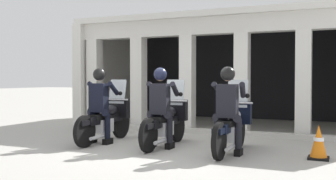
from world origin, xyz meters
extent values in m
plane|color=#A8A59E|center=(0.00, 3.00, 0.00)|extent=(80.00, 80.00, 0.00)
cube|color=black|center=(0.23, 6.47, 1.47)|extent=(8.32, 0.24, 2.95)
cube|color=silver|center=(0.23, 2.65, 2.73)|extent=(8.32, 0.36, 0.44)
cube|color=silver|center=(0.23, 4.49, 3.03)|extent=(8.32, 4.36, 0.16)
cube|color=silver|center=(-3.84, 4.49, 1.47)|extent=(0.30, 4.36, 2.95)
cube|color=silver|center=(-3.44, 2.65, 1.25)|extent=(0.35, 0.36, 2.51)
cube|color=silver|center=(-1.97, 2.65, 1.25)|extent=(0.35, 0.36, 2.51)
cube|color=silver|center=(-0.51, 2.65, 1.25)|extent=(0.35, 0.36, 2.51)
cube|color=silver|center=(0.96, 2.65, 1.25)|extent=(0.35, 0.36, 2.51)
cube|color=silver|center=(2.42, 2.65, 1.25)|extent=(0.35, 0.36, 2.51)
cube|color=#B7B5AD|center=(0.23, 2.15, 0.06)|extent=(7.92, 0.24, 0.12)
cylinder|color=black|center=(-1.39, 0.69, 0.32)|extent=(0.09, 0.64, 0.64)
cylinder|color=black|center=(-1.39, -0.71, 0.32)|extent=(0.09, 0.64, 0.64)
cube|color=black|center=(-1.39, 0.69, 0.53)|extent=(0.14, 0.44, 0.08)
cube|color=silver|center=(-1.39, -0.06, 0.37)|extent=(0.28, 0.44, 0.28)
cube|color=black|center=(-1.39, -0.01, 0.50)|extent=(0.18, 1.24, 0.16)
ellipsoid|color=black|center=(-1.39, 0.21, 0.68)|extent=(0.26, 0.48, 0.22)
cube|color=black|center=(-1.39, -0.19, 0.57)|extent=(0.24, 0.52, 0.10)
cube|color=black|center=(-1.39, -0.65, 0.50)|extent=(0.16, 0.48, 0.10)
cylinder|color=silver|center=(-1.39, 0.63, 0.56)|extent=(0.05, 0.24, 0.53)
cube|color=black|center=(-1.39, 0.57, 0.70)|extent=(0.52, 0.16, 0.44)
sphere|color=silver|center=(-1.39, 0.67, 0.72)|extent=(0.18, 0.18, 0.18)
cube|color=silver|center=(-1.39, 0.55, 1.07)|extent=(0.40, 0.14, 0.54)
cylinder|color=silver|center=(-1.39, 0.47, 0.90)|extent=(0.62, 0.04, 0.04)
cylinder|color=silver|center=(-1.27, -0.41, 0.18)|extent=(0.07, 0.55, 0.07)
cube|color=black|center=(-1.39, -0.21, 0.97)|extent=(0.36, 0.22, 0.60)
cube|color=#591414|center=(-1.39, -0.09, 0.99)|extent=(0.05, 0.02, 0.32)
sphere|color=tan|center=(-1.39, -0.19, 1.43)|extent=(0.21, 0.21, 0.21)
sphere|color=black|center=(-1.39, -0.19, 1.46)|extent=(0.26, 0.26, 0.26)
cylinder|color=black|center=(-1.25, -0.19, 0.66)|extent=(0.26, 0.29, 0.17)
cylinder|color=black|center=(-1.19, -0.19, 0.39)|extent=(0.12, 0.12, 0.53)
cube|color=black|center=(-1.19, -0.18, 0.06)|extent=(0.11, 0.26, 0.12)
cylinder|color=black|center=(-1.53, -0.19, 0.66)|extent=(0.26, 0.29, 0.17)
cylinder|color=black|center=(-1.59, -0.19, 0.39)|extent=(0.12, 0.12, 0.53)
cube|color=black|center=(-1.59, -0.18, 0.06)|extent=(0.11, 0.26, 0.12)
cylinder|color=black|center=(-1.17, 0.02, 1.16)|extent=(0.19, 0.48, 0.31)
sphere|color=black|center=(-1.13, 0.23, 1.05)|extent=(0.09, 0.09, 0.09)
cylinder|color=black|center=(-1.61, 0.02, 1.16)|extent=(0.19, 0.48, 0.31)
sphere|color=black|center=(-1.65, 0.23, 1.05)|extent=(0.09, 0.09, 0.09)
cylinder|color=black|center=(0.00, 0.74, 0.32)|extent=(0.09, 0.64, 0.64)
cylinder|color=black|center=(0.00, -0.66, 0.32)|extent=(0.09, 0.64, 0.64)
cube|color=black|center=(0.00, 0.74, 0.53)|extent=(0.14, 0.44, 0.08)
cube|color=silver|center=(0.00, -0.01, 0.37)|extent=(0.28, 0.44, 0.28)
cube|color=black|center=(0.00, 0.04, 0.50)|extent=(0.18, 1.24, 0.16)
ellipsoid|color=black|center=(0.00, 0.26, 0.68)|extent=(0.26, 0.48, 0.22)
cube|color=black|center=(0.00, -0.14, 0.57)|extent=(0.24, 0.52, 0.10)
cube|color=black|center=(0.00, -0.60, 0.50)|extent=(0.16, 0.48, 0.10)
cylinder|color=silver|center=(0.00, 0.68, 0.56)|extent=(0.05, 0.24, 0.53)
cube|color=black|center=(0.00, 0.62, 0.70)|extent=(0.52, 0.16, 0.44)
sphere|color=silver|center=(0.00, 0.72, 0.72)|extent=(0.18, 0.18, 0.18)
cube|color=silver|center=(0.00, 0.60, 1.07)|extent=(0.40, 0.14, 0.54)
cylinder|color=silver|center=(0.00, 0.52, 0.90)|extent=(0.62, 0.04, 0.04)
cylinder|color=silver|center=(0.12, -0.36, 0.18)|extent=(0.07, 0.55, 0.07)
cube|color=black|center=(0.00, -0.16, 0.97)|extent=(0.36, 0.22, 0.60)
cube|color=#14193F|center=(0.00, -0.04, 0.99)|extent=(0.05, 0.02, 0.32)
sphere|color=tan|center=(0.00, -0.14, 1.43)|extent=(0.21, 0.21, 0.21)
sphere|color=#191E38|center=(0.00, -0.14, 1.46)|extent=(0.26, 0.26, 0.26)
cylinder|color=black|center=(0.14, -0.14, 0.66)|extent=(0.26, 0.29, 0.17)
cylinder|color=black|center=(0.20, -0.14, 0.39)|extent=(0.12, 0.12, 0.53)
cube|color=black|center=(0.20, -0.13, 0.06)|extent=(0.11, 0.26, 0.12)
cylinder|color=black|center=(-0.14, -0.14, 0.66)|extent=(0.26, 0.29, 0.17)
cylinder|color=black|center=(-0.20, -0.14, 0.39)|extent=(0.12, 0.12, 0.53)
cube|color=black|center=(-0.20, -0.13, 0.06)|extent=(0.11, 0.26, 0.12)
cylinder|color=black|center=(0.22, 0.07, 1.16)|extent=(0.19, 0.48, 0.31)
sphere|color=black|center=(0.26, 0.28, 1.05)|extent=(0.09, 0.09, 0.09)
cylinder|color=black|center=(-0.22, 0.07, 1.16)|extent=(0.19, 0.48, 0.31)
sphere|color=black|center=(-0.26, 0.28, 1.05)|extent=(0.09, 0.09, 0.09)
cylinder|color=black|center=(1.39, 0.60, 0.32)|extent=(0.09, 0.64, 0.64)
cylinder|color=black|center=(1.39, -0.80, 0.32)|extent=(0.09, 0.64, 0.64)
cube|color=black|center=(1.39, 0.60, 0.53)|extent=(0.14, 0.44, 0.08)
cube|color=silver|center=(1.39, -0.15, 0.37)|extent=(0.28, 0.44, 0.28)
cube|color=black|center=(1.39, -0.10, 0.50)|extent=(0.18, 1.24, 0.16)
ellipsoid|color=#B2B2B7|center=(1.39, 0.12, 0.68)|extent=(0.26, 0.48, 0.22)
cube|color=black|center=(1.39, -0.28, 0.57)|extent=(0.24, 0.52, 0.10)
cube|color=black|center=(1.39, -0.74, 0.50)|extent=(0.16, 0.48, 0.10)
cylinder|color=silver|center=(1.39, 0.54, 0.56)|extent=(0.05, 0.24, 0.53)
cube|color=black|center=(1.39, 0.48, 0.70)|extent=(0.52, 0.16, 0.44)
sphere|color=silver|center=(1.39, 0.58, 0.72)|extent=(0.18, 0.18, 0.18)
cube|color=silver|center=(1.39, 0.46, 1.07)|extent=(0.40, 0.14, 0.54)
cylinder|color=silver|center=(1.39, 0.38, 0.90)|extent=(0.62, 0.04, 0.04)
cylinder|color=silver|center=(1.51, -0.50, 0.18)|extent=(0.07, 0.55, 0.07)
cube|color=black|center=(1.39, -0.30, 0.97)|extent=(0.36, 0.22, 0.60)
cube|color=black|center=(1.39, -0.18, 0.99)|extent=(0.05, 0.02, 0.32)
sphere|color=tan|center=(1.39, -0.28, 1.43)|extent=(0.21, 0.21, 0.21)
sphere|color=black|center=(1.39, -0.28, 1.46)|extent=(0.26, 0.26, 0.26)
cylinder|color=black|center=(1.53, -0.28, 0.66)|extent=(0.26, 0.29, 0.17)
cylinder|color=black|center=(1.59, -0.28, 0.39)|extent=(0.12, 0.12, 0.53)
cube|color=black|center=(1.59, -0.27, 0.06)|extent=(0.11, 0.26, 0.12)
cylinder|color=black|center=(1.25, -0.28, 0.66)|extent=(0.26, 0.29, 0.17)
cylinder|color=black|center=(1.19, -0.28, 0.39)|extent=(0.12, 0.12, 0.53)
cube|color=black|center=(1.19, -0.27, 0.06)|extent=(0.11, 0.26, 0.12)
cylinder|color=black|center=(1.61, -0.07, 1.16)|extent=(0.19, 0.48, 0.31)
sphere|color=black|center=(1.65, 0.14, 1.05)|extent=(0.09, 0.09, 0.09)
cylinder|color=black|center=(1.17, -0.07, 1.16)|extent=(0.19, 0.48, 0.31)
sphere|color=black|center=(1.13, 0.14, 1.05)|extent=(0.09, 0.09, 0.09)
cube|color=black|center=(2.91, -0.04, 0.02)|extent=(0.34, 0.34, 0.04)
cone|color=orange|center=(2.91, -0.04, 0.32)|extent=(0.28, 0.28, 0.55)
cylinder|color=white|center=(2.91, -0.04, 0.34)|extent=(0.17, 0.17, 0.06)
camera|label=1|loc=(3.30, -7.22, 1.37)|focal=42.62mm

